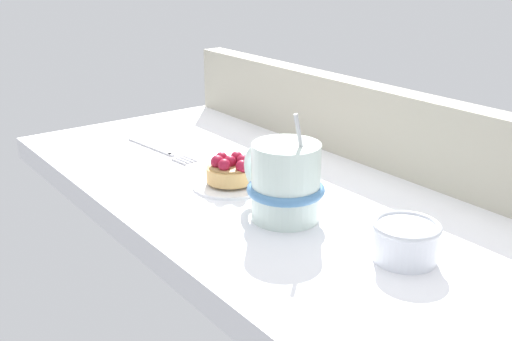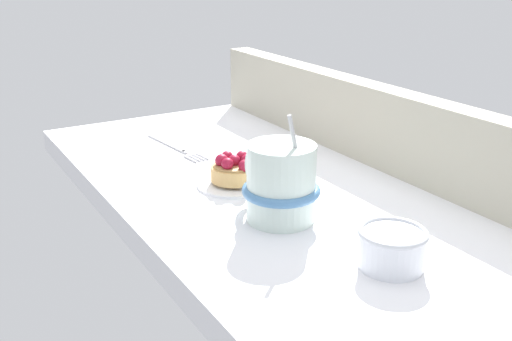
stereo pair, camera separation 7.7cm
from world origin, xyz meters
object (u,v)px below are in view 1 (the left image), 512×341
object	(u,v)px
dessert_plate	(230,183)
coffee_mug	(284,182)
raspberry_tart	(230,170)
dessert_fork	(160,150)
sugar_bowl	(406,240)

from	to	relation	value
dessert_plate	coffee_mug	xyz separation A→B (cm)	(12.42, -0.63, 4.24)
raspberry_tart	dessert_fork	bearing A→B (deg)	-178.35
coffee_mug	sugar_bowl	size ratio (longest dim) A/B	1.87
raspberry_tart	dessert_fork	distance (cm)	19.35
dessert_plate	sugar_bowl	distance (cm)	28.41
sugar_bowl	dessert_fork	bearing A→B (deg)	-176.01
raspberry_tart	dessert_fork	size ratio (longest dim) A/B	0.38
dessert_plate	dessert_fork	world-z (taller)	dessert_plate
sugar_bowl	dessert_plate	bearing A→B (deg)	-174.39
dessert_fork	sugar_bowl	bearing A→B (deg)	3.99
dessert_plate	coffee_mug	size ratio (longest dim) A/B	0.78
coffee_mug	sugar_bowl	distance (cm)	16.33
dessert_plate	coffee_mug	distance (cm)	13.14
raspberry_tart	sugar_bowl	size ratio (longest dim) A/B	0.91
dessert_plate	dessert_fork	distance (cm)	19.20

